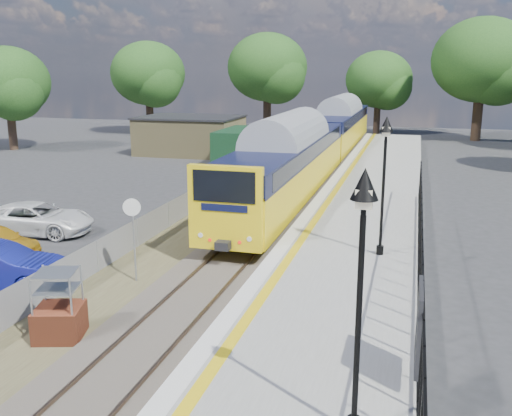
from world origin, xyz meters
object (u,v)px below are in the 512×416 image
at_px(victorian_lamp_south, 362,243).
at_px(brick_plinth, 59,307).
at_px(train, 321,139).
at_px(car_white, 36,219).
at_px(speed_sign, 133,226).
at_px(victorian_lamp_north, 385,154).

xyz_separation_m(victorian_lamp_south, brick_plinth, (-8.00, 3.26, -3.39)).
relative_size(train, car_white, 8.38).
distance_m(victorian_lamp_south, speed_sign, 11.22).
bearing_deg(victorian_lamp_north, train, 104.90).
distance_m(victorian_lamp_south, brick_plinth, 9.28).
relative_size(train, speed_sign, 14.11).
xyz_separation_m(train, car_white, (-9.34, -18.25, -1.67)).
bearing_deg(speed_sign, brick_plinth, -109.45).
relative_size(victorian_lamp_north, car_white, 0.94).
distance_m(victorian_lamp_north, car_white, 15.18).
distance_m(victorian_lamp_north, train, 20.71).
bearing_deg(brick_plinth, train, 84.64).
bearing_deg(speed_sign, victorian_lamp_north, -1.77).
distance_m(victorian_lamp_south, car_white, 19.23).
xyz_separation_m(victorian_lamp_south, victorian_lamp_north, (-0.20, 10.00, 0.00)).
bearing_deg(speed_sign, victorian_lamp_south, -62.65).
xyz_separation_m(speed_sign, car_white, (-6.84, 4.16, -1.30)).
bearing_deg(train, victorian_lamp_north, -75.10).
height_order(victorian_lamp_south, victorian_lamp_north, same).
xyz_separation_m(victorian_lamp_north, train, (-5.30, 19.92, -1.96)).
height_order(victorian_lamp_south, brick_plinth, victorian_lamp_south).
distance_m(victorian_lamp_south, victorian_lamp_north, 10.00).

